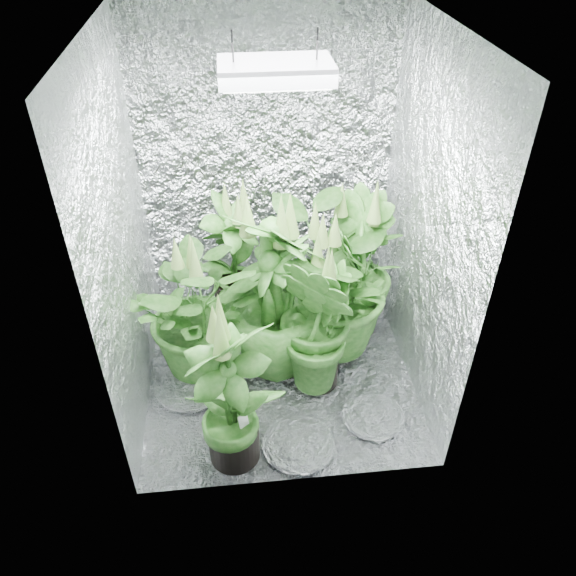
# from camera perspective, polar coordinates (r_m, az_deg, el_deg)

# --- Properties ---
(ground) EXTENTS (1.60, 1.60, 0.00)m
(ground) POSITION_cam_1_polar(r_m,az_deg,el_deg) (3.58, -0.88, -8.20)
(ground) COLOR silver
(ground) RESTS_ON ground
(walls) EXTENTS (1.62, 1.62, 2.00)m
(walls) POSITION_cam_1_polar(r_m,az_deg,el_deg) (2.95, -1.06, 5.54)
(walls) COLOR silver
(walls) RESTS_ON ground
(ceiling) EXTENTS (1.60, 1.60, 0.01)m
(ceiling) POSITION_cam_1_polar(r_m,az_deg,el_deg) (2.57, -1.34, 24.87)
(ceiling) COLOR silver
(ceiling) RESTS_ON walls
(grow_lamp) EXTENTS (0.50, 0.30, 0.22)m
(grow_lamp) POSITION_cam_1_polar(r_m,az_deg,el_deg) (2.61, -1.28, 21.14)
(grow_lamp) COLOR gray
(grow_lamp) RESTS_ON ceiling
(plant_a) EXTENTS (0.85, 0.85, 0.95)m
(plant_a) POSITION_cam_1_polar(r_m,az_deg,el_deg) (3.33, -9.01, -2.31)
(plant_a) COLOR black
(plant_a) RESTS_ON ground
(plant_b) EXTENTS (0.65, 0.65, 0.97)m
(plant_b) POSITION_cam_1_polar(r_m,az_deg,el_deg) (3.77, -5.60, 2.93)
(plant_b) COLOR black
(plant_b) RESTS_ON ground
(plant_c) EXTENTS (0.65, 0.65, 1.05)m
(plant_c) POSITION_cam_1_polar(r_m,az_deg,el_deg) (3.60, 6.81, 1.94)
(plant_c) COLOR black
(plant_c) RESTS_ON ground
(plant_d) EXTENTS (0.84, 0.84, 1.17)m
(plant_d) POSITION_cam_1_polar(r_m,az_deg,el_deg) (3.27, -1.27, -0.81)
(plant_d) COLOR black
(plant_d) RESTS_ON ground
(plant_e) EXTENTS (0.89, 0.89, 1.05)m
(plant_e) POSITION_cam_1_polar(r_m,az_deg,el_deg) (3.40, 4.62, 0.01)
(plant_e) COLOR black
(plant_e) RESTS_ON ground
(plant_f) EXTENTS (0.68, 0.68, 1.02)m
(plant_f) POSITION_cam_1_polar(r_m,az_deg,el_deg) (2.81, -5.93, -10.77)
(plant_f) COLOR black
(plant_f) RESTS_ON ground
(plant_g) EXTENTS (0.64, 0.64, 1.02)m
(plant_g) POSITION_cam_1_polar(r_m,az_deg,el_deg) (3.19, 3.14, -3.49)
(plant_g) COLOR black
(plant_g) RESTS_ON ground
(circulation_fan) EXTENTS (0.15, 0.33, 0.38)m
(circulation_fan) POSITION_cam_1_polar(r_m,az_deg,el_deg) (3.91, 7.02, -0.73)
(circulation_fan) COLOR black
(circulation_fan) RESTS_ON ground
(plant_label) EXTENTS (0.06, 0.05, 0.09)m
(plant_label) POSITION_cam_1_polar(r_m,az_deg,el_deg) (2.92, -4.54, -13.35)
(plant_label) COLOR white
(plant_label) RESTS_ON plant_f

